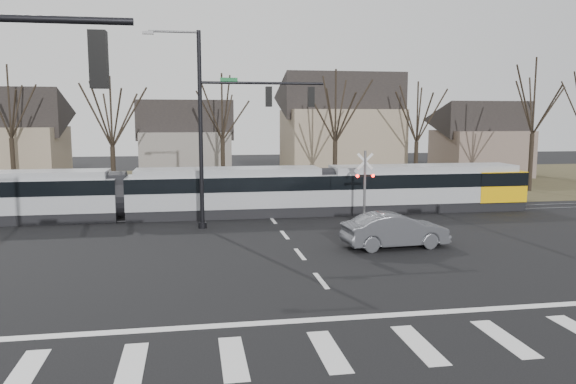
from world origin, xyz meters
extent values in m
plane|color=black|center=(0.00, 0.00, 0.00)|extent=(140.00, 140.00, 0.00)
cube|color=#38331E|center=(0.00, 32.00, 0.01)|extent=(140.00, 28.00, 0.01)
cube|color=silver|center=(-8.40, -4.00, 0.01)|extent=(0.60, 2.60, 0.01)
cube|color=silver|center=(-6.00, -4.00, 0.01)|extent=(0.60, 2.60, 0.01)
cube|color=silver|center=(-3.60, -4.00, 0.01)|extent=(0.60, 2.60, 0.01)
cube|color=silver|center=(-1.20, -4.00, 0.01)|extent=(0.60, 2.60, 0.01)
cube|color=silver|center=(1.20, -4.00, 0.01)|extent=(0.60, 2.60, 0.01)
cube|color=silver|center=(3.60, -4.00, 0.01)|extent=(0.60, 2.60, 0.01)
cube|color=silver|center=(0.00, -1.80, 0.01)|extent=(28.00, 0.35, 0.01)
cube|color=silver|center=(0.00, 2.00, 0.01)|extent=(0.18, 2.00, 0.01)
cube|color=silver|center=(0.00, 6.00, 0.01)|extent=(0.18, 2.00, 0.01)
cube|color=silver|center=(0.00, 10.00, 0.01)|extent=(0.18, 2.00, 0.01)
cube|color=silver|center=(0.00, 14.00, 0.01)|extent=(0.18, 2.00, 0.01)
cube|color=silver|center=(0.00, 18.00, 0.01)|extent=(0.18, 2.00, 0.01)
cube|color=silver|center=(0.00, 22.00, 0.01)|extent=(0.18, 2.00, 0.01)
cube|color=silver|center=(0.00, 26.00, 0.01)|extent=(0.18, 2.00, 0.01)
cube|color=silver|center=(0.00, 30.00, 0.01)|extent=(0.18, 2.00, 0.01)
cube|color=#59595E|center=(0.00, 15.10, 0.03)|extent=(90.00, 0.12, 0.06)
cube|color=#59595E|center=(0.00, 16.50, 0.03)|extent=(90.00, 0.12, 0.06)
cube|color=gray|center=(-15.04, 16.00, 1.42)|extent=(12.67, 2.73, 2.85)
cube|color=gray|center=(-2.36, 16.00, 1.42)|extent=(11.70, 2.73, 2.85)
cube|color=black|center=(-2.36, 16.00, 2.00)|extent=(11.72, 2.77, 0.83)
cube|color=gray|center=(9.82, 16.00, 1.42)|extent=(12.67, 2.73, 2.85)
cube|color=black|center=(9.82, 16.00, 2.00)|extent=(12.69, 2.77, 0.83)
cube|color=#EAAB07|center=(14.60, 16.00, 1.51)|extent=(3.12, 2.79, 1.90)
imported|color=#45464B|center=(4.49, 6.56, 0.78)|extent=(2.41, 5.02, 1.57)
cube|color=black|center=(-6.15, -6.00, 6.90)|extent=(0.32, 0.32, 1.05)
sphere|color=#FF0C07|center=(-6.15, -6.00, 7.23)|extent=(0.22, 0.22, 0.22)
cylinder|color=black|center=(-4.00, 12.50, 5.10)|extent=(0.22, 0.22, 10.20)
cylinder|color=black|center=(-4.00, 12.50, 0.15)|extent=(0.44, 0.44, 0.30)
cylinder|color=black|center=(-0.75, 12.50, 7.60)|extent=(6.50, 0.14, 0.14)
cube|color=#0C5926|center=(-2.50, 12.50, 7.75)|extent=(0.90, 0.03, 0.22)
cube|color=black|center=(-0.42, 12.50, 6.90)|extent=(0.32, 0.32, 1.05)
sphere|color=#FF0C07|center=(-0.42, 12.50, 7.23)|extent=(0.22, 0.22, 0.22)
cube|color=black|center=(1.85, 12.50, 6.90)|extent=(0.32, 0.32, 1.05)
sphere|color=#FF0C07|center=(1.85, 12.50, 7.23)|extent=(0.22, 0.22, 0.22)
cube|color=#59595B|center=(-6.50, 12.50, 10.02)|extent=(0.55, 0.22, 0.14)
cylinder|color=#59595B|center=(5.00, 12.80, 2.00)|extent=(0.14, 0.14, 4.00)
cylinder|color=#59595B|center=(5.00, 12.80, 0.10)|extent=(0.36, 0.36, 0.20)
cube|color=silver|center=(5.00, 12.80, 3.40)|extent=(0.95, 0.04, 0.95)
cube|color=silver|center=(5.00, 12.80, 3.40)|extent=(0.95, 0.04, 0.95)
cube|color=black|center=(5.00, 12.80, 2.60)|extent=(1.00, 0.10, 0.12)
sphere|color=#FF0C07|center=(4.55, 12.72, 2.60)|extent=(0.18, 0.18, 0.18)
sphere|color=#FF0C07|center=(5.45, 12.72, 2.60)|extent=(0.18, 0.18, 0.18)
cube|color=gray|center=(-20.00, 34.00, 2.50)|extent=(9.00, 8.00, 5.00)
cube|color=slate|center=(-5.00, 36.00, 2.25)|extent=(8.00, 7.00, 4.50)
cube|color=gray|center=(9.00, 33.00, 3.25)|extent=(10.00, 8.00, 6.50)
cube|color=brown|center=(24.00, 35.00, 2.25)|extent=(8.00, 7.00, 4.50)
camera|label=1|loc=(-4.49, -17.07, 5.85)|focal=35.00mm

